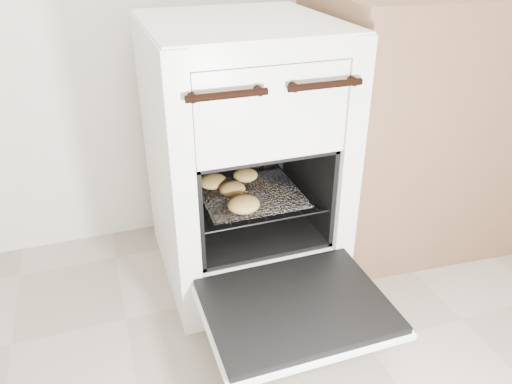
% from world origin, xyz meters
% --- Properties ---
extents(stove, '(0.55, 0.62, 0.85)m').
position_xyz_m(stove, '(0.11, 1.19, 0.42)').
color(stove, silver).
rests_on(stove, ground).
extents(oven_door, '(0.50, 0.39, 0.04)m').
position_xyz_m(oven_door, '(0.11, 0.72, 0.19)').
color(oven_door, black).
rests_on(oven_door, stove).
extents(oven_rack, '(0.40, 0.39, 0.01)m').
position_xyz_m(oven_rack, '(0.11, 1.13, 0.33)').
color(oven_rack, black).
rests_on(oven_rack, stove).
extents(foil_sheet, '(0.31, 0.28, 0.01)m').
position_xyz_m(foil_sheet, '(0.11, 1.11, 0.33)').
color(foil_sheet, white).
rests_on(foil_sheet, oven_rack).
extents(baked_rolls, '(0.24, 0.32, 0.05)m').
position_xyz_m(baked_rolls, '(0.05, 1.12, 0.36)').
color(baked_rolls, tan).
rests_on(baked_rolls, foil_sheet).
extents(counter, '(0.95, 0.67, 0.91)m').
position_xyz_m(counter, '(0.87, 1.24, 0.45)').
color(counter, brown).
rests_on(counter, ground).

